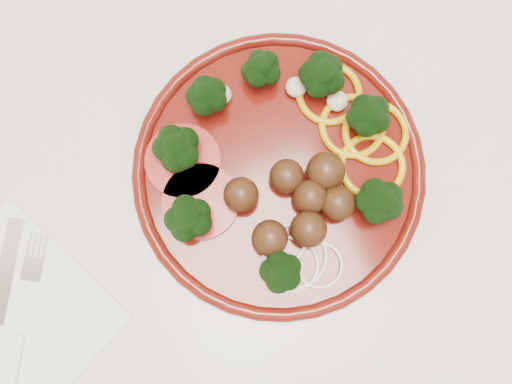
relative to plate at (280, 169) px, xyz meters
name	(u,v)px	position (x,y,z in m)	size (l,w,h in m)	color
counter	(201,247)	(-0.13, 0.01, -0.47)	(2.40, 0.60, 0.90)	silver
plate	(280,169)	(0.00, 0.00, 0.00)	(0.30, 0.30, 0.06)	#4E0D08
napkin	(7,323)	(-0.31, -0.02, -0.02)	(0.17, 0.17, 0.00)	white
fork	(16,352)	(-0.31, -0.05, -0.01)	(0.11, 0.15, 0.01)	white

